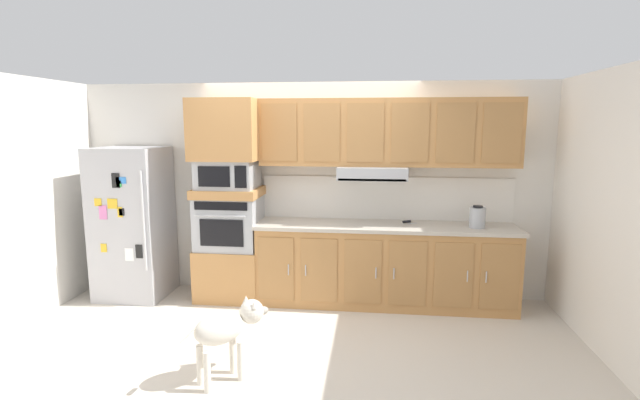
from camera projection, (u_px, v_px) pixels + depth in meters
ground_plane at (296, 327)px, 4.69m from camera, size 9.60×9.60×0.00m
back_kitchen_wall at (311, 189)px, 5.58m from camera, size 6.20×0.12×2.50m
side_panel_left at (29, 199)px, 4.82m from camera, size 0.12×7.10×2.50m
side_panel_right at (603, 211)px, 4.16m from camera, size 0.12×7.10×2.50m
refrigerator at (133, 223)px, 5.46m from camera, size 0.76×0.73×1.76m
oven_base_cabinet at (231, 272)px, 5.49m from camera, size 0.74×0.62×0.60m
built_in_oven at (230, 222)px, 5.39m from camera, size 0.70×0.62×0.60m
appliance_mid_shelf at (229, 192)px, 5.33m from camera, size 0.74×0.62×0.10m
microwave at (228, 174)px, 5.30m from camera, size 0.64×0.54×0.32m
appliance_upper_cabinet at (227, 130)px, 5.22m from camera, size 0.74×0.62×0.68m
lower_cabinet_run at (384, 266)px, 5.25m from camera, size 2.84×0.63×0.88m
countertop_slab at (385, 226)px, 5.18m from camera, size 2.88×0.64×0.04m
backsplash_panel at (385, 198)px, 5.42m from camera, size 2.88×0.02×0.50m
upper_cabinet_with_hood at (386, 135)px, 5.14m from camera, size 2.84×0.48×0.88m
screwdriver at (407, 222)px, 5.25m from camera, size 0.16×0.17×0.03m
electric_kettle at (477, 217)px, 4.99m from camera, size 0.17×0.17×0.24m
dog at (227, 328)px, 3.66m from camera, size 0.60×0.58×0.63m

